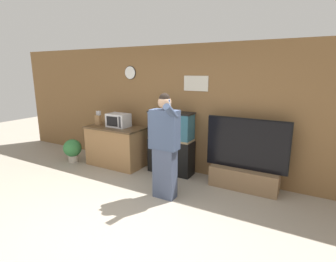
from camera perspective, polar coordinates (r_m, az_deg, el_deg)
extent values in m
plane|color=gray|center=(3.81, -12.70, -20.74)|extent=(18.00, 18.00, 0.00)
cube|color=brown|center=(5.36, 4.96, 4.46)|extent=(10.00, 0.06, 2.60)
cube|color=beige|center=(5.22, 6.10, 10.26)|extent=(0.51, 0.02, 0.29)
cylinder|color=white|center=(6.03, -8.24, 12.45)|extent=(0.27, 0.03, 0.27)
cylinder|color=black|center=(6.03, -8.23, 12.45)|extent=(0.30, 0.01, 0.30)
cube|color=olive|center=(5.99, -11.28, -3.40)|extent=(1.27, 0.63, 0.85)
cube|color=#513A24|center=(5.89, -11.47, 0.73)|extent=(1.31, 0.67, 0.03)
cube|color=silver|center=(5.85, -10.74, 2.32)|extent=(0.48, 0.33, 0.29)
cube|color=black|center=(5.75, -12.10, 2.08)|extent=(0.30, 0.01, 0.21)
cube|color=#2D2D33|center=(5.61, -10.49, 1.89)|extent=(0.05, 0.01, 0.24)
cube|color=olive|center=(6.16, -14.95, 2.29)|extent=(0.13, 0.08, 0.22)
cylinder|color=#B7B7BC|center=(6.17, -15.32, 3.81)|extent=(0.02, 0.02, 0.10)
cylinder|color=#B7B7BC|center=(6.15, -15.16, 3.75)|extent=(0.02, 0.02, 0.09)
cylinder|color=#B7B7BC|center=(6.13, -15.01, 3.78)|extent=(0.02, 0.02, 0.10)
cylinder|color=#B7B7BC|center=(6.12, -14.85, 3.77)|extent=(0.02, 0.02, 0.11)
cylinder|color=#B7B7BC|center=(6.10, -14.69, 3.67)|extent=(0.02, 0.02, 0.09)
cylinder|color=#B7B7BC|center=(6.19, -15.10, 3.71)|extent=(0.02, 0.02, 0.07)
cylinder|color=#B7B7BC|center=(6.17, -14.95, 3.83)|extent=(0.02, 0.02, 0.10)
cylinder|color=#B7B7BC|center=(6.16, -14.79, 3.82)|extent=(0.02, 0.02, 0.10)
cylinder|color=#B7B7BC|center=(6.14, -14.64, 3.79)|extent=(0.02, 0.02, 0.10)
cylinder|color=#B7B7BC|center=(6.13, -14.48, 3.78)|extent=(0.02, 0.02, 0.10)
cube|color=black|center=(5.47, 0.64, -5.53)|extent=(0.94, 0.35, 0.71)
cube|color=#937F5B|center=(5.36, 0.65, -1.73)|extent=(0.91, 0.34, 0.04)
cube|color=#285B70|center=(5.29, 0.66, 1.11)|extent=(0.90, 0.34, 0.56)
cube|color=black|center=(5.24, 0.67, 4.07)|extent=(0.94, 0.35, 0.03)
cube|color=brown|center=(5.01, 16.15, -9.89)|extent=(1.20, 0.40, 0.38)
cube|color=black|center=(4.80, 16.63, -2.85)|extent=(1.41, 0.05, 0.90)
cube|color=black|center=(4.83, 16.71, -2.76)|extent=(1.44, 0.01, 0.93)
cube|color=#424C66|center=(4.42, -0.69, -9.17)|extent=(0.37, 0.21, 0.85)
cube|color=#3D4C6B|center=(4.19, -0.72, 0.31)|extent=(0.46, 0.22, 0.64)
sphere|color=tan|center=(4.12, -0.74, 6.25)|extent=(0.21, 0.21, 0.21)
sphere|color=black|center=(4.11, -0.74, 7.06)|extent=(0.17, 0.17, 0.17)
cylinder|color=#3D4C6B|center=(4.33, -3.63, 0.11)|extent=(0.12, 0.12, 0.61)
cylinder|color=#3D4C6B|center=(3.92, 0.58, 4.20)|extent=(0.11, 0.34, 0.28)
cylinder|color=white|center=(3.89, 0.44, 5.67)|extent=(0.02, 0.06, 0.11)
cylinder|color=#2856B2|center=(3.87, 0.30, 6.52)|extent=(0.02, 0.03, 0.05)
cylinder|color=#B2A899|center=(6.56, -19.91, -5.64)|extent=(0.22, 0.22, 0.16)
sphere|color=#33753D|center=(6.49, -20.08, -3.50)|extent=(0.41, 0.41, 0.41)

